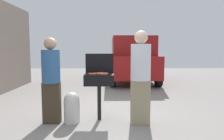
{
  "coord_description": "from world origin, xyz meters",
  "views": [
    {
      "loc": [
        0.25,
        -4.47,
        1.47
      ],
      "look_at": [
        0.33,
        0.35,
        1.0
      ],
      "focal_mm": 33.81,
      "sensor_mm": 36.0,
      "label": 1
    }
  ],
  "objects_px": {
    "bbq_grill": "(99,81)",
    "parked_minivan": "(132,59)",
    "hot_dog_5": "(103,73)",
    "hot_dog_9": "(105,74)",
    "hot_dog_0": "(96,74)",
    "hot_dog_1": "(97,73)",
    "person_right": "(141,74)",
    "hot_dog_7": "(97,74)",
    "hot_dog_11": "(91,73)",
    "hot_dog_6": "(103,74)",
    "hot_dog_8": "(101,74)",
    "propane_tank": "(72,107)",
    "hot_dog_10": "(104,73)",
    "hot_dog_3": "(92,74)",
    "hot_dog_2": "(104,74)",
    "hot_dog_4": "(100,73)",
    "person_left": "(51,77)"
  },
  "relations": [
    {
      "from": "hot_dog_0",
      "to": "hot_dog_4",
      "type": "height_order",
      "value": "same"
    },
    {
      "from": "hot_dog_0",
      "to": "hot_dog_1",
      "type": "height_order",
      "value": "same"
    },
    {
      "from": "hot_dog_0",
      "to": "hot_dog_5",
      "type": "distance_m",
      "value": 0.15
    },
    {
      "from": "hot_dog_4",
      "to": "hot_dog_11",
      "type": "height_order",
      "value": "same"
    },
    {
      "from": "hot_dog_11",
      "to": "parked_minivan",
      "type": "distance_m",
      "value": 5.52
    },
    {
      "from": "person_left",
      "to": "hot_dog_9",
      "type": "bearing_deg",
      "value": -1.37
    },
    {
      "from": "hot_dog_2",
      "to": "hot_dog_8",
      "type": "xyz_separation_m",
      "value": [
        -0.07,
        0.08,
        0.0
      ]
    },
    {
      "from": "hot_dog_10",
      "to": "hot_dog_5",
      "type": "bearing_deg",
      "value": -115.41
    },
    {
      "from": "hot_dog_4",
      "to": "propane_tank",
      "type": "xyz_separation_m",
      "value": [
        -0.56,
        -0.28,
        -0.66
      ]
    },
    {
      "from": "hot_dog_9",
      "to": "hot_dog_6",
      "type": "bearing_deg",
      "value": -110.42
    },
    {
      "from": "hot_dog_4",
      "to": "hot_dog_9",
      "type": "xyz_separation_m",
      "value": [
        0.11,
        -0.13,
        0.0
      ]
    },
    {
      "from": "hot_dog_6",
      "to": "hot_dog_10",
      "type": "relative_size",
      "value": 1.0
    },
    {
      "from": "bbq_grill",
      "to": "hot_dog_5",
      "type": "relative_size",
      "value": 7.41
    },
    {
      "from": "hot_dog_5",
      "to": "hot_dog_10",
      "type": "distance_m",
      "value": 0.07
    },
    {
      "from": "hot_dog_0",
      "to": "hot_dog_10",
      "type": "xyz_separation_m",
      "value": [
        0.16,
        0.14,
        0.0
      ]
    },
    {
      "from": "bbq_grill",
      "to": "hot_dog_5",
      "type": "distance_m",
      "value": 0.18
    },
    {
      "from": "hot_dog_6",
      "to": "person_left",
      "type": "distance_m",
      "value": 1.03
    },
    {
      "from": "bbq_grill",
      "to": "hot_dog_6",
      "type": "xyz_separation_m",
      "value": [
        0.08,
        -0.13,
        0.16
      ]
    },
    {
      "from": "hot_dog_11",
      "to": "hot_dog_1",
      "type": "bearing_deg",
      "value": 11.9
    },
    {
      "from": "person_right",
      "to": "parked_minivan",
      "type": "height_order",
      "value": "parked_minivan"
    },
    {
      "from": "bbq_grill",
      "to": "hot_dog_11",
      "type": "distance_m",
      "value": 0.24
    },
    {
      "from": "parked_minivan",
      "to": "hot_dog_0",
      "type": "bearing_deg",
      "value": 76.02
    },
    {
      "from": "hot_dog_6",
      "to": "propane_tank",
      "type": "distance_m",
      "value": 0.91
    },
    {
      "from": "hot_dog_0",
      "to": "person_right",
      "type": "distance_m",
      "value": 0.91
    },
    {
      "from": "bbq_grill",
      "to": "hot_dog_9",
      "type": "height_order",
      "value": "hot_dog_9"
    },
    {
      "from": "hot_dog_8",
      "to": "hot_dog_11",
      "type": "distance_m",
      "value": 0.23
    },
    {
      "from": "hot_dog_0",
      "to": "person_left",
      "type": "distance_m",
      "value": 0.89
    },
    {
      "from": "person_right",
      "to": "hot_dog_7",
      "type": "bearing_deg",
      "value": -22.79
    },
    {
      "from": "hot_dog_4",
      "to": "hot_dog_3",
      "type": "bearing_deg",
      "value": -121.26
    },
    {
      "from": "hot_dog_3",
      "to": "hot_dog_4",
      "type": "xyz_separation_m",
      "value": [
        0.15,
        0.24,
        0.0
      ]
    },
    {
      "from": "bbq_grill",
      "to": "parked_minivan",
      "type": "height_order",
      "value": "parked_minivan"
    },
    {
      "from": "hot_dog_11",
      "to": "person_left",
      "type": "height_order",
      "value": "person_left"
    },
    {
      "from": "hot_dog_0",
      "to": "hot_dog_6",
      "type": "distance_m",
      "value": 0.16
    },
    {
      "from": "hot_dog_0",
      "to": "hot_dog_6",
      "type": "xyz_separation_m",
      "value": [
        0.14,
        -0.08,
        0.0
      ]
    },
    {
      "from": "hot_dog_1",
      "to": "hot_dog_8",
      "type": "relative_size",
      "value": 1.0
    },
    {
      "from": "hot_dog_1",
      "to": "hot_dog_3",
      "type": "relative_size",
      "value": 1.0
    },
    {
      "from": "person_left",
      "to": "person_right",
      "type": "height_order",
      "value": "person_right"
    },
    {
      "from": "hot_dog_9",
      "to": "hot_dog_10",
      "type": "height_order",
      "value": "same"
    },
    {
      "from": "hot_dog_0",
      "to": "hot_dog_8",
      "type": "height_order",
      "value": "same"
    },
    {
      "from": "hot_dog_7",
      "to": "hot_dog_11",
      "type": "xyz_separation_m",
      "value": [
        -0.13,
        0.04,
        0.0
      ]
    },
    {
      "from": "hot_dog_11",
      "to": "person_right",
      "type": "bearing_deg",
      "value": -17.19
    },
    {
      "from": "person_right",
      "to": "hot_dog_2",
      "type": "bearing_deg",
      "value": -15.43
    },
    {
      "from": "hot_dog_7",
      "to": "hot_dog_0",
      "type": "bearing_deg",
      "value": -122.94
    },
    {
      "from": "hot_dog_9",
      "to": "person_right",
      "type": "relative_size",
      "value": 0.07
    },
    {
      "from": "hot_dog_3",
      "to": "hot_dog_10",
      "type": "bearing_deg",
      "value": 42.06
    },
    {
      "from": "hot_dog_0",
      "to": "hot_dog_11",
      "type": "distance_m",
      "value": 0.13
    },
    {
      "from": "hot_dog_9",
      "to": "propane_tank",
      "type": "xyz_separation_m",
      "value": [
        -0.67,
        -0.15,
        -0.66
      ]
    },
    {
      "from": "bbq_grill",
      "to": "hot_dog_9",
      "type": "bearing_deg",
      "value": -4.39
    },
    {
      "from": "hot_dog_2",
      "to": "hot_dog_6",
      "type": "xyz_separation_m",
      "value": [
        -0.02,
        0.03,
        0.0
      ]
    },
    {
      "from": "hot_dog_7",
      "to": "hot_dog_10",
      "type": "xyz_separation_m",
      "value": [
        0.14,
        0.11,
        0.0
      ]
    }
  ]
}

